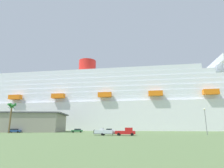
% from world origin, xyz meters
% --- Properties ---
extents(ground_plane, '(600.00, 600.00, 0.00)m').
position_xyz_m(ground_plane, '(0.00, 30.00, 0.00)').
color(ground_plane, '#567042').
extents(cruise_ship, '(255.35, 60.26, 57.13)m').
position_xyz_m(cruise_ship, '(12.60, 62.04, 16.17)').
color(cruise_ship, white).
rests_on(cruise_ship, ground_plane).
extents(pickup_truck, '(5.82, 2.89, 2.20)m').
position_xyz_m(pickup_truck, '(6.87, -9.24, 1.04)').
color(pickup_truck, red).
rests_on(pickup_truck, ground_plane).
extents(small_boat_on_trailer, '(7.46, 2.72, 2.15)m').
position_xyz_m(small_boat_on_trailer, '(1.15, -8.43, 0.96)').
color(small_boat_on_trailer, '#595960').
rests_on(small_boat_on_trailer, ground_plane).
extents(palm_tree, '(3.45, 3.60, 11.59)m').
position_xyz_m(palm_tree, '(-37.33, 7.18, 9.02)').
color(palm_tree, brown).
rests_on(palm_tree, ground_plane).
extents(street_lamp, '(0.56, 0.56, 8.05)m').
position_xyz_m(street_lamp, '(31.42, -3.88, 5.24)').
color(street_lamp, slate).
rests_on(street_lamp, ground_plane).
extents(parked_car_blue_suv, '(4.99, 2.80, 1.58)m').
position_xyz_m(parked_car_blue_suv, '(-38.66, 13.32, 0.84)').
color(parked_car_blue_suv, '#264C99').
rests_on(parked_car_blue_suv, ground_plane).
extents(parked_car_green_wagon, '(4.90, 2.47, 1.58)m').
position_xyz_m(parked_car_green_wagon, '(-13.31, 17.04, 0.84)').
color(parked_car_green_wagon, '#2D723F').
rests_on(parked_car_green_wagon, ground_plane).
extents(parked_car_white_van, '(4.34, 2.02, 1.58)m').
position_xyz_m(parked_car_white_van, '(-0.05, 19.57, 0.83)').
color(parked_car_white_van, white).
rests_on(parked_car_white_van, ground_plane).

